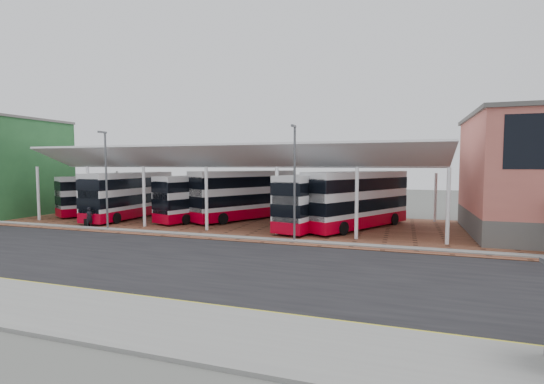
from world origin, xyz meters
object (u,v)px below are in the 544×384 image
at_px(bus_3, 245,195).
at_px(pedestrian, 90,217).
at_px(bus_1, 130,196).
at_px(bus_5, 357,200).
at_px(bus_2, 205,198).
at_px(bus_4, 316,201).
at_px(bus_0, 109,195).

height_order(bus_3, pedestrian, bus_3).
distance_m(bus_1, bus_3, 11.56).
bearing_deg(bus_5, pedestrian, -134.37).
xyz_separation_m(bus_1, bus_2, (7.52, 1.48, -0.12)).
height_order(bus_1, pedestrian, bus_1).
bearing_deg(bus_4, bus_1, -166.68).
relative_size(bus_4, pedestrian, 6.66).
distance_m(bus_0, pedestrian, 8.63).
bearing_deg(bus_2, bus_1, -149.13).
height_order(bus_0, bus_2, bus_2).
bearing_deg(bus_1, bus_2, 11.39).
bearing_deg(bus_4, bus_0, -171.02).
height_order(bus_1, bus_5, bus_5).
height_order(bus_4, pedestrian, bus_4).
distance_m(bus_0, bus_4, 22.79).
xyz_separation_m(bus_1, bus_4, (18.77, 0.25, -0.02)).
bearing_deg(bus_3, bus_4, 9.47).
relative_size(bus_1, bus_5, 0.97).
xyz_separation_m(bus_2, bus_5, (14.63, -0.51, 0.23)).
relative_size(bus_3, bus_5, 0.99).
bearing_deg(bus_3, bus_1, -136.64).
distance_m(bus_0, bus_3, 15.22).
distance_m(bus_4, pedestrian, 19.44).
bearing_deg(bus_1, bus_5, 2.76).
height_order(bus_0, bus_5, bus_5).
bearing_deg(bus_4, pedestrian, -149.53).
relative_size(bus_0, pedestrian, 5.85).
relative_size(bus_0, bus_5, 0.86).
distance_m(bus_0, bus_1, 4.31).
xyz_separation_m(bus_2, pedestrian, (-7.20, -7.20, -1.29)).
xyz_separation_m(bus_4, pedestrian, (-18.45, -5.96, -1.39)).
xyz_separation_m(bus_1, pedestrian, (0.32, -5.71, -1.41)).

